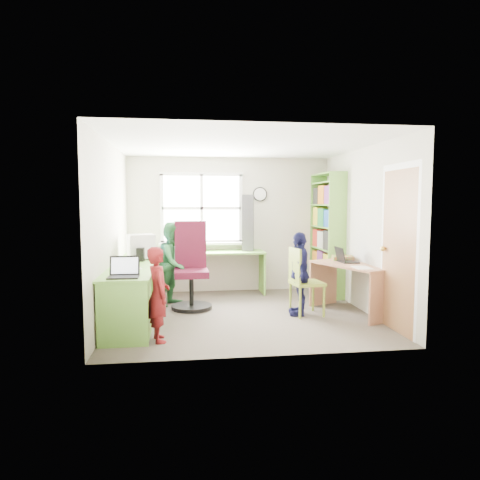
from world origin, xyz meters
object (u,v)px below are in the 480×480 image
(l_desk, at_px, (147,289))
(laptop_right, at_px, (345,259))
(right_desk, at_px, (351,278))
(laptop_left, at_px, (124,272))
(cd_tower, at_px, (248,223))
(person_green, at_px, (174,264))
(person_navy, at_px, (299,274))
(bookshelf, at_px, (327,237))
(crt_monitor, at_px, (141,246))
(potted_plant, at_px, (202,243))
(swivel_chair, at_px, (191,271))
(person_red, at_px, (158,294))
(wooden_chair, at_px, (302,279))

(l_desk, xyz_separation_m, laptop_right, (2.84, 0.34, 0.31))
(right_desk, bearing_deg, laptop_left, 173.30)
(cd_tower, relative_size, person_green, 0.76)
(person_navy, bearing_deg, cd_tower, -152.37)
(right_desk, distance_m, bookshelf, 1.40)
(crt_monitor, height_order, laptop_right, crt_monitor)
(right_desk, bearing_deg, potted_plant, 120.80)
(bookshelf, bearing_deg, laptop_left, -145.33)
(swivel_chair, bearing_deg, crt_monitor, 171.20)
(l_desk, distance_m, potted_plant, 1.94)
(potted_plant, height_order, person_red, person_red)
(right_desk, distance_m, person_red, 2.84)
(wooden_chair, distance_m, potted_plant, 2.12)
(person_navy, bearing_deg, laptop_left, -59.39)
(l_desk, distance_m, cd_tower, 2.49)
(crt_monitor, height_order, laptop_left, crt_monitor)
(l_desk, xyz_separation_m, cd_tower, (1.61, 1.73, 0.79))
(l_desk, xyz_separation_m, bookshelf, (2.96, 1.47, 0.55))
(l_desk, xyz_separation_m, potted_plant, (0.79, 1.72, 0.44))
(l_desk, xyz_separation_m, person_green, (0.33, 1.01, 0.19))
(crt_monitor, xyz_separation_m, cd_tower, (1.76, 0.85, 0.30))
(right_desk, bearing_deg, laptop_right, 77.51)
(person_red, bearing_deg, crt_monitor, -1.21)
(bookshelf, relative_size, laptop_right, 6.29)
(l_desk, bearing_deg, person_navy, 4.72)
(person_red, bearing_deg, right_desk, -84.35)
(potted_plant, height_order, person_green, person_green)
(swivel_chair, relative_size, person_green, 1.01)
(l_desk, relative_size, person_navy, 2.49)
(swivel_chair, relative_size, laptop_right, 3.93)
(potted_plant, relative_size, person_red, 0.27)
(l_desk, bearing_deg, laptop_left, -105.37)
(laptop_left, distance_m, person_navy, 2.48)
(laptop_left, xyz_separation_m, person_green, (0.52, 1.72, -0.16))
(bookshelf, bearing_deg, potted_plant, 173.53)
(bookshelf, height_order, crt_monitor, bookshelf)
(right_desk, height_order, wooden_chair, wooden_chair)
(l_desk, bearing_deg, potted_plant, 65.28)
(cd_tower, bearing_deg, laptop_left, -113.79)
(wooden_chair, relative_size, crt_monitor, 2.12)
(cd_tower, distance_m, person_navy, 1.76)
(potted_plant, height_order, person_navy, person_navy)
(cd_tower, bearing_deg, person_green, -137.83)
(laptop_left, height_order, person_red, person_red)
(bookshelf, relative_size, swivel_chair, 1.60)
(right_desk, distance_m, swivel_chair, 2.37)
(crt_monitor, relative_size, person_navy, 0.38)
(cd_tower, bearing_deg, crt_monitor, -141.69)
(potted_plant, bearing_deg, person_green, -123.16)
(right_desk, relative_size, person_red, 1.25)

